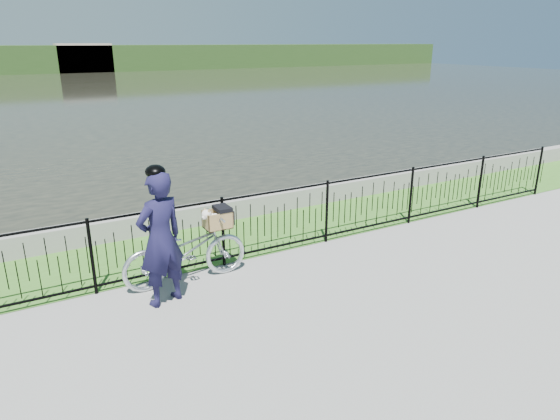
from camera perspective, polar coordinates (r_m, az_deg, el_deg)
ground at (r=7.41m, az=5.88°, el=-9.17°), size 120.00×120.00×0.00m
grass_strip at (r=9.44m, az=-3.21°, el=-2.72°), size 60.00×2.00×0.01m
water at (r=38.65m, az=-24.14°, el=12.03°), size 120.00×120.00×0.00m
quay_wall at (r=10.23m, az=-5.72°, el=0.09°), size 60.00×0.30×0.40m
fence at (r=8.41m, az=-0.25°, el=-1.28°), size 14.00×0.06×1.15m
far_treeline at (r=65.44m, az=-27.03°, el=15.09°), size 120.00×6.00×3.00m
far_building_right at (r=64.58m, az=-21.49°, el=15.87°), size 6.00×3.00×3.20m
bicycle_rig at (r=7.56m, az=-10.68°, el=-4.52°), size 1.90×0.66×1.11m
cyclist at (r=6.86m, az=-13.52°, el=-3.11°), size 0.79×0.64×1.95m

